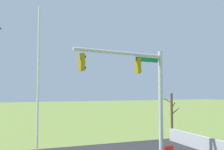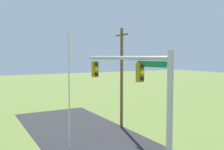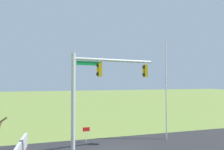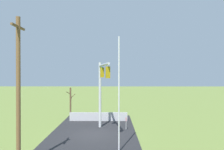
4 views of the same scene
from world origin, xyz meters
name	(u,v)px [view 2 (image 2 of 4)]	position (x,y,z in m)	size (l,w,h in m)	color
road_surface	(105,148)	(-4.00, 0.00, 0.01)	(28.00, 8.00, 0.01)	#232326
signal_mast	(144,94)	(1.43, -0.75, 4.68)	(6.20, 1.29, 6.76)	#B2B5BA
flagpole	(69,91)	(-4.90, -2.29, 4.14)	(0.10, 0.10, 8.28)	silver
utility_pole	(122,77)	(-7.88, 3.76, 4.67)	(1.90, 0.26, 9.00)	brown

